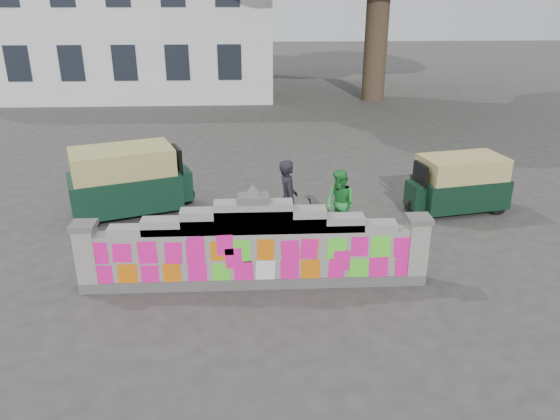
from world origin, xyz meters
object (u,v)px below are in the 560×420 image
(cyclist_bike, at_px, (288,226))
(rickshaw_left, at_px, (127,180))
(cyclist_rider, at_px, (288,210))
(pedestrian, at_px, (340,204))
(rickshaw_right, at_px, (458,183))

(cyclist_bike, height_order, rickshaw_left, rickshaw_left)
(cyclist_rider, relative_size, pedestrian, 1.11)
(cyclist_bike, height_order, cyclist_rider, cyclist_rider)
(cyclist_rider, xyz_separation_m, pedestrian, (1.18, 0.51, -0.08))
(cyclist_bike, bearing_deg, rickshaw_right, -73.68)
(cyclist_rider, distance_m, rickshaw_left, 4.34)
(pedestrian, xyz_separation_m, rickshaw_right, (3.15, 1.38, -0.04))
(cyclist_bike, relative_size, rickshaw_right, 0.74)
(rickshaw_left, bearing_deg, cyclist_rider, -49.77)
(rickshaw_right, bearing_deg, cyclist_bike, 12.40)
(cyclist_rider, relative_size, rickshaw_right, 0.66)
(pedestrian, bearing_deg, cyclist_bike, -104.66)
(cyclist_bike, height_order, rickshaw_right, rickshaw_right)
(cyclist_bike, distance_m, rickshaw_right, 4.73)
(cyclist_rider, distance_m, rickshaw_right, 4.73)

